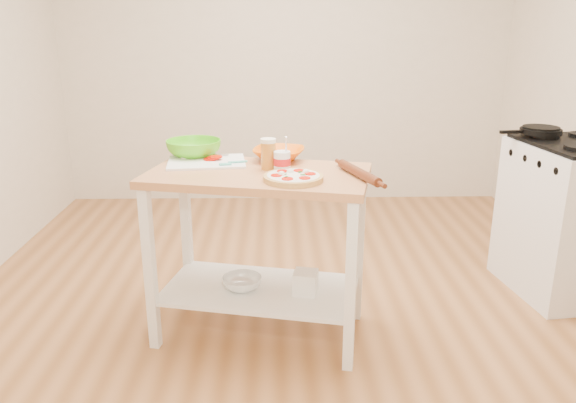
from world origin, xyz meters
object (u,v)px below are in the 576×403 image
at_px(gas_stove, 570,218).
at_px(spatula, 232,163).
at_px(knife, 197,154).
at_px(shelf_glass_bowl, 242,283).
at_px(green_bowl, 194,149).
at_px(cutting_board, 206,161).
at_px(rolling_pin, 359,173).
at_px(prep_island, 259,220).
at_px(skillet, 540,131).
at_px(beer_pint, 268,154).
at_px(orange_bowl, 279,154).
at_px(yogurt_tub, 282,161).
at_px(shelf_bin, 305,282).
at_px(pizza, 293,177).

height_order(gas_stove, spatula, gas_stove).
xyz_separation_m(knife, shelf_glass_bowl, (0.25, -0.33, -0.62)).
distance_m(knife, green_bowl, 0.04).
bearing_deg(shelf_glass_bowl, cutting_board, 134.00).
bearing_deg(green_bowl, rolling_pin, -28.10).
bearing_deg(cutting_board, gas_stove, 1.17).
xyz_separation_m(rolling_pin, shelf_glass_bowl, (-0.58, 0.12, -0.63)).
relative_size(prep_island, skillet, 3.10).
distance_m(spatula, knife, 0.29).
bearing_deg(cutting_board, prep_island, -39.97).
height_order(cutting_board, knife, cutting_board).
bearing_deg(skillet, spatula, -170.72).
relative_size(gas_stove, knife, 4.09).
relative_size(skillet, beer_pint, 2.46).
height_order(spatula, orange_bowl, orange_bowl).
distance_m(green_bowl, beer_pint, 0.50).
bearing_deg(green_bowl, shelf_glass_bowl, -51.18).
relative_size(skillet, cutting_board, 0.89).
bearing_deg(yogurt_tub, cutting_board, 154.94).
bearing_deg(prep_island, skillet, 20.83).
relative_size(cutting_board, yogurt_tub, 2.38).
relative_size(orange_bowl, shelf_bin, 2.25).
distance_m(skillet, shelf_glass_bowl, 2.03).
bearing_deg(rolling_pin, gas_stove, 23.15).
xyz_separation_m(gas_stove, knife, (-2.21, -0.15, 0.44)).
bearing_deg(yogurt_tub, beer_pint, 145.26).
relative_size(cutting_board, knife, 1.59).
distance_m(cutting_board, shelf_bin, 0.82).
bearing_deg(cutting_board, knife, 108.47).
xyz_separation_m(knife, orange_bowl, (0.45, -0.08, 0.02)).
height_order(pizza, knife, pizza).
distance_m(beer_pint, shelf_bin, 0.69).
xyz_separation_m(spatula, shelf_bin, (0.38, -0.18, -0.60)).
relative_size(prep_island, gas_stove, 1.07).
bearing_deg(gas_stove, beer_pint, -174.69).
bearing_deg(yogurt_tub, gas_stove, 14.95).
xyz_separation_m(prep_island, shelf_bin, (0.24, -0.06, -0.32)).
relative_size(prep_island, green_bowl, 3.98).
relative_size(orange_bowl, green_bowl, 0.90).
bearing_deg(shelf_glass_bowl, gas_stove, 13.53).
bearing_deg(orange_bowl, prep_island, -113.42).
bearing_deg(prep_island, gas_stove, 14.03).
bearing_deg(rolling_pin, green_bowl, 151.90).
bearing_deg(gas_stove, pizza, -167.24).
relative_size(orange_bowl, beer_pint, 1.73).
relative_size(orange_bowl, rolling_pin, 0.70).
bearing_deg(yogurt_tub, shelf_bin, -27.56).
height_order(cutting_board, yogurt_tub, yogurt_tub).
height_order(yogurt_tub, shelf_glass_bowl, yogurt_tub).
distance_m(green_bowl, shelf_bin, 0.95).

